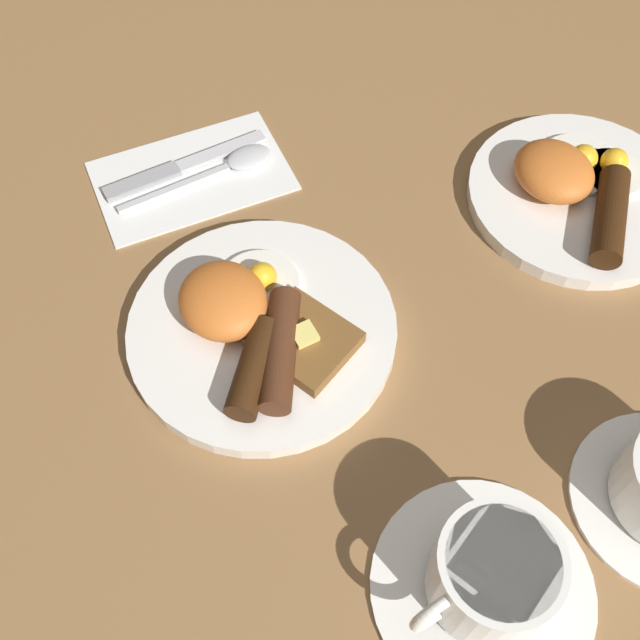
{
  "coord_description": "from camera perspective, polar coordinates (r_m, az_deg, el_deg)",
  "views": [
    {
      "loc": [
        0.33,
        -0.12,
        0.57
      ],
      "look_at": [
        0.03,
        0.04,
        0.03
      ],
      "focal_mm": 42.0,
      "sensor_mm": 36.0,
      "label": 1
    }
  ],
  "objects": [
    {
      "name": "ground_plane",
      "position": [
        0.66,
        -4.37,
        -1.06
      ],
      "size": [
        3.0,
        3.0,
        0.0
      ],
      "primitive_type": "plane",
      "color": "olive"
    },
    {
      "name": "teacup_near",
      "position": [
        0.56,
        12.77,
        -18.69
      ],
      "size": [
        0.16,
        0.16,
        0.08
      ],
      "color": "white",
      "rests_on": "ground_plane"
    },
    {
      "name": "breakfast_plate_near",
      "position": [
        0.65,
        -4.69,
        -0.46
      ],
      "size": [
        0.24,
        0.24,
        0.05
      ],
      "color": "white",
      "rests_on": "ground_plane"
    },
    {
      "name": "napkin",
      "position": [
        0.79,
        -9.76,
        10.83
      ],
      "size": [
        0.14,
        0.2,
        0.01
      ],
      "primitive_type": "cube",
      "rotation": [
        0.0,
        0.0,
        -0.08
      ],
      "color": "white",
      "rests_on": "ground_plane"
    },
    {
      "name": "knife",
      "position": [
        0.79,
        -10.85,
        11.31
      ],
      "size": [
        0.02,
        0.18,
        0.01
      ],
      "rotation": [
        0.0,
        0.0,
        1.58
      ],
      "color": "silver",
      "rests_on": "napkin"
    },
    {
      "name": "breakfast_plate_far",
      "position": [
        0.79,
        19.04,
        9.36
      ],
      "size": [
        0.22,
        0.22,
        0.05
      ],
      "color": "white",
      "rests_on": "ground_plane"
    },
    {
      "name": "spoon",
      "position": [
        0.78,
        -6.65,
        11.75
      ],
      "size": [
        0.03,
        0.17,
        0.01
      ],
      "rotation": [
        0.0,
        0.0,
        1.59
      ],
      "color": "silver",
      "rests_on": "napkin"
    }
  ]
}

